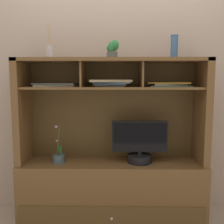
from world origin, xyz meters
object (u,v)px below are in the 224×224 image
(potted_orchid, at_px, (59,158))
(ceramic_vase, at_px, (174,47))
(media_console, at_px, (112,172))
(potted_succulent, at_px, (112,50))
(magazine_stack_left, at_px, (110,83))
(tv_monitor, at_px, (140,146))
(magazine_stack_centre, at_px, (56,85))
(diffuser_bottle, at_px, (49,52))
(magazine_stack_right, at_px, (169,85))

(potted_orchid, distance_m, ceramic_vase, 1.43)
(media_console, distance_m, potted_succulent, 1.12)
(media_console, relative_size, magazine_stack_left, 4.30)
(tv_monitor, relative_size, magazine_stack_centre, 1.28)
(tv_monitor, height_order, ceramic_vase, ceramic_vase)
(media_console, xyz_separation_m, tv_monitor, (0.25, -0.04, 0.26))
(magazine_stack_left, xyz_separation_m, diffuser_bottle, (-0.53, -0.02, 0.26))
(tv_monitor, distance_m, magazine_stack_right, 0.61)
(diffuser_bottle, distance_m, potted_succulent, 0.55)
(magazine_stack_right, bearing_deg, potted_succulent, 177.10)
(magazine_stack_right, bearing_deg, ceramic_vase, 2.08)
(potted_orchid, bearing_deg, tv_monitor, 0.35)
(media_console, bearing_deg, diffuser_bottle, -176.23)
(tv_monitor, bearing_deg, potted_orchid, -179.65)
(magazine_stack_left, bearing_deg, magazine_stack_centre, 176.87)
(magazine_stack_right, bearing_deg, potted_orchid, -177.65)
(magazine_stack_left, xyz_separation_m, magazine_stack_centre, (-0.50, 0.03, -0.02))
(magazine_stack_left, height_order, diffuser_bottle, diffuser_bottle)
(magazine_stack_right, bearing_deg, tv_monitor, -171.88)
(media_console, distance_m, magazine_stack_left, 0.83)
(media_console, bearing_deg, potted_succulent, 83.04)
(magazine_stack_left, bearing_deg, potted_orchid, -176.19)
(magazine_stack_left, height_order, ceramic_vase, ceramic_vase)
(magazine_stack_left, distance_m, diffuser_bottle, 0.59)
(magazine_stack_right, relative_size, potted_succulent, 2.33)
(potted_succulent, height_order, ceramic_vase, ceramic_vase)
(magazine_stack_right, relative_size, diffuser_bottle, 1.32)
(tv_monitor, relative_size, magazine_stack_left, 1.29)
(magazine_stack_left, distance_m, magazine_stack_right, 0.52)
(potted_orchid, relative_size, potted_succulent, 2.04)
(tv_monitor, height_order, diffuser_bottle, diffuser_bottle)
(potted_succulent, bearing_deg, potted_orchid, -172.32)
(potted_orchid, xyz_separation_m, potted_succulent, (0.49, 0.07, 0.97))
(tv_monitor, relative_size, potted_succulent, 3.03)
(potted_orchid, height_order, ceramic_vase, ceramic_vase)
(magazine_stack_right, bearing_deg, diffuser_bottle, -178.23)
(media_console, xyz_separation_m, potted_succulent, (0.00, 0.02, 1.12))
(media_console, height_order, tv_monitor, media_console)
(magazine_stack_centre, xyz_separation_m, magazine_stack_right, (1.02, -0.02, 0.00))
(media_console, height_order, potted_orchid, media_console)
(media_console, bearing_deg, ceramic_vase, -0.21)
(media_console, relative_size, ceramic_vase, 8.22)
(diffuser_bottle, height_order, ceramic_vase, diffuser_bottle)
(ceramic_vase, bearing_deg, diffuser_bottle, -178.22)
(magazine_stack_centre, height_order, potted_succulent, potted_succulent)
(tv_monitor, relative_size, magazine_stack_right, 1.30)
(magazine_stack_centre, bearing_deg, media_console, -1.61)
(magazine_stack_left, relative_size, ceramic_vase, 1.91)
(magazine_stack_centre, height_order, magazine_stack_right, magazine_stack_right)
(potted_orchid, distance_m, magazine_stack_right, 1.19)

